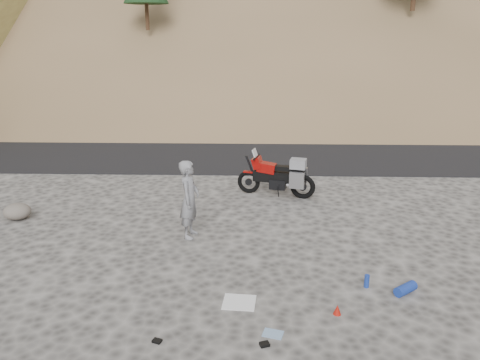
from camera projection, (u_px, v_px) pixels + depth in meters
The scene contains 12 objects.
ground at pixel (211, 261), 8.81m from camera, with size 140.00×140.00×0.00m, color #3D3B38.
road at pixel (232, 148), 17.39m from camera, with size 120.00×7.00×0.05m, color black.
motorcycle at pixel (279, 177), 12.16m from camera, with size 2.05×0.91×1.24m.
man at pixel (191, 236), 9.89m from camera, with size 0.60×0.40×1.65m, color gray.
small_rock at pixel (17, 211), 10.74m from camera, with size 0.63×0.57×0.37m.
gear_white_cloth at pixel (239, 302), 7.46m from camera, with size 0.52×0.46×0.02m, color white.
gear_blue_mat at pixel (405, 289), 7.70m from camera, with size 0.17×0.17×0.43m, color navy.
gear_bottle at pixel (367, 281), 7.88m from camera, with size 0.08×0.08×0.23m, color navy.
gear_funnel at pixel (337, 310), 7.13m from camera, with size 0.12×0.12×0.16m, color #AA150B.
gear_glove_a at pixel (157, 341), 6.51m from camera, with size 0.13×0.09×0.04m, color black.
gear_glove_b at pixel (265, 344), 6.43m from camera, with size 0.13×0.10×0.04m, color black.
gear_blue_cloth at pixel (273, 334), 6.68m from camera, with size 0.29×0.21×0.01m, color #7B9ABF.
Camera 1 is at (0.79, -7.92, 4.13)m, focal length 35.00 mm.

